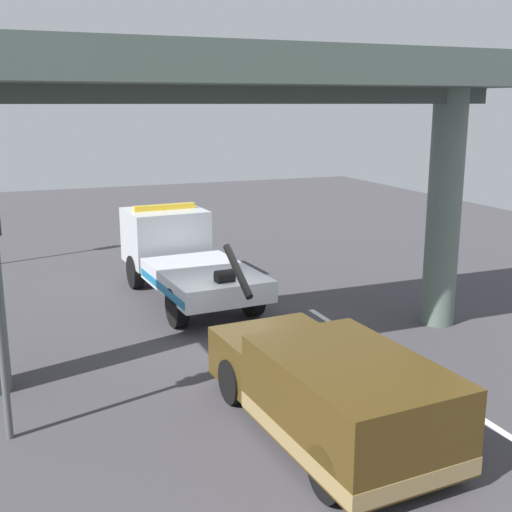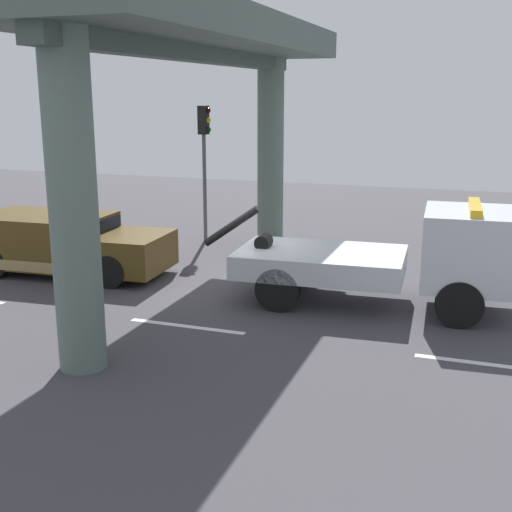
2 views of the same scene
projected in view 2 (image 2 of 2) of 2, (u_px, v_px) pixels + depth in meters
The scene contains 7 objects.
ground_plane at pixel (235, 292), 16.42m from camera, with size 60.00×40.00×0.10m, color #423F44.
lane_stripe_mid at pixel (187, 326), 13.85m from camera, with size 2.60×0.16×0.01m, color silver.
lane_stripe_east at pixel (488, 364), 11.90m from camera, with size 2.60×0.16×0.01m, color silver.
tow_truck_white at pixel (406, 256), 14.84m from camera, with size 7.31×2.73×2.46m.
towed_van_green at pixel (64, 245), 17.82m from camera, with size 5.32×2.48×1.58m.
overpass_structure at pixel (200, 57), 15.35m from camera, with size 3.60×12.63×6.57m.
traffic_light_near at pixel (204, 143), 21.19m from camera, with size 0.39×0.32×4.38m.
Camera 2 is at (5.74, -14.65, 4.76)m, focal length 46.28 mm.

